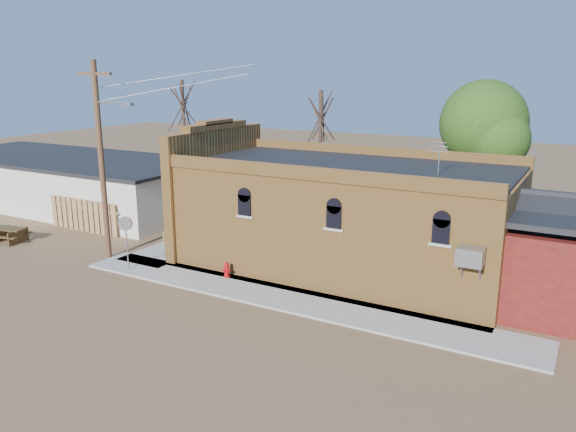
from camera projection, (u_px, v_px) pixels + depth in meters
The scene contains 14 objects.
ground at pixel (240, 300), 21.49m from camera, with size 120.00×120.00×0.00m, color brown.
sidewalk_south at pixel (285, 298), 21.53m from camera, with size 19.00×2.20×0.08m, color #9E9991.
sidewalk_west at pixel (204, 237), 29.54m from camera, with size 2.60×10.00×0.08m, color #9E9991.
brick_bar at pixel (339, 215), 24.77m from camera, with size 16.40×7.97×6.30m.
storage_building at pixel (68, 180), 36.87m from camera, with size 20.40×8.40×3.17m.
wood_fence at pixel (83, 216), 30.55m from camera, with size 5.20×0.10×1.80m, color olive, non-canonical shape.
utility_pole at pixel (102, 157), 25.19m from camera, with size 3.12×0.26×9.00m.
tree_bare_near at pixel (321, 117), 32.43m from camera, with size 2.80×2.80×7.65m.
tree_bare_far at pixel (183, 104), 38.40m from camera, with size 2.80×2.80×8.16m.
tree_leafy at pixel (484, 124), 28.59m from camera, with size 4.40×4.40×8.15m.
fire_hydrant at pixel (227, 270), 23.57m from camera, with size 0.38×0.37×0.65m.
stop_sign at pixel (126, 229), 24.21m from camera, with size 0.59×0.36×2.37m.
trash_barrel at pixel (172, 251), 25.82m from camera, with size 0.52×0.52×0.80m, color navy.
picnic_table at pixel (8, 233), 28.71m from camera, with size 2.06×1.72×0.75m.
Camera 1 is at (11.44, -16.56, 8.40)m, focal length 35.00 mm.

